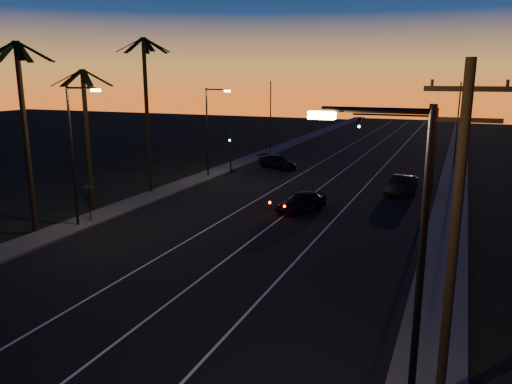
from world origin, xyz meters
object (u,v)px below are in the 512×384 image
at_px(cross_car, 278,162).
at_px(lead_car, 301,201).
at_px(utility_pole, 455,232).
at_px(signal_mast, 406,133).
at_px(right_car, 401,185).

bearing_deg(cross_car, lead_car, -64.30).
bearing_deg(lead_car, utility_pole, -61.68).
distance_m(signal_mast, right_car, 4.67).
xyz_separation_m(signal_mast, lead_car, (-5.89, -10.79, -4.05)).
distance_m(signal_mast, lead_car, 12.94).
height_order(lead_car, right_car, right_car).
bearing_deg(utility_pole, right_car, 98.99).
height_order(utility_pole, signal_mast, utility_pole).
bearing_deg(right_car, utility_pole, -81.01).
bearing_deg(utility_pole, lead_car, 118.32).
relative_size(signal_mast, lead_car, 1.44).
bearing_deg(signal_mast, cross_car, 160.06).
distance_m(utility_pole, cross_car, 39.45).
bearing_deg(right_car, lead_car, -125.40).
relative_size(right_car, cross_car, 0.95).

